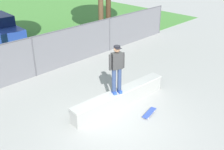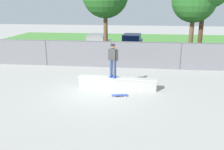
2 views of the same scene
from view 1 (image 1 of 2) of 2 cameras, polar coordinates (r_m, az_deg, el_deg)
The scene contains 5 objects.
ground_plane at distance 9.63m, azimuth 1.33°, elevation -9.95°, with size 80.00×80.00×0.00m, color #9E9E99.
concrete_ledge at distance 10.47m, azimuth 1.68°, elevation -4.70°, with size 4.35×0.76×0.62m.
skateboarder at distance 9.70m, azimuth 1.00°, elevation 1.62°, with size 0.56×0.39×1.84m.
skateboard at distance 10.10m, azimuth 7.81°, elevation -7.82°, with size 0.82×0.37×0.09m.
chainlink_fence at distance 12.96m, azimuth -16.06°, elevation 3.98°, with size 19.59×0.07×1.92m.
Camera 1 is at (-5.72, -5.36, 5.58)m, focal length 43.80 mm.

